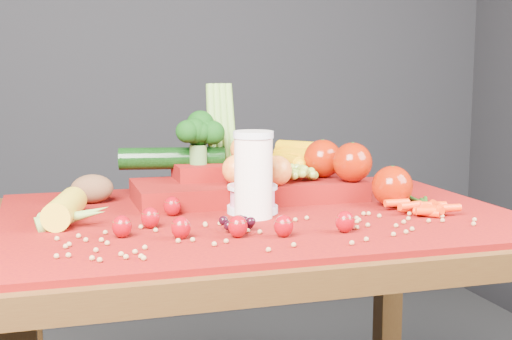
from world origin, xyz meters
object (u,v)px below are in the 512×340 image
object	(u,v)px
milk_glass	(253,171)
yogurt_bowl	(252,198)
table	(259,262)
produce_mound	(262,173)

from	to	relation	value
milk_glass	yogurt_bowl	size ratio (longest dim) A/B	1.64
table	yogurt_bowl	size ratio (longest dim) A/B	10.24
table	produce_mound	distance (m)	0.23
yogurt_bowl	produce_mound	distance (m)	0.16
table	milk_glass	xyz separation A→B (m)	(-0.02, -0.04, 0.20)
table	produce_mound	xyz separation A→B (m)	(0.05, 0.15, 0.17)
yogurt_bowl	table	bearing A→B (deg)	-21.41
table	milk_glass	distance (m)	0.21
table	produce_mound	size ratio (longest dim) A/B	1.80
milk_glass	produce_mound	bearing A→B (deg)	67.88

